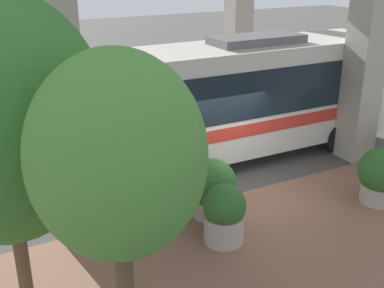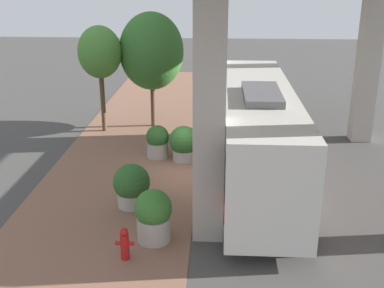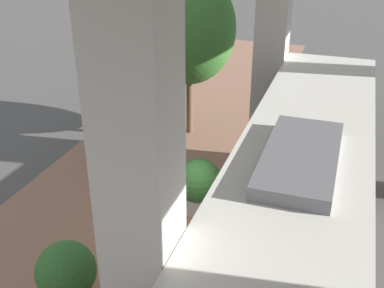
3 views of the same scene
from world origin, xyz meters
TOP-DOWN VIEW (x-y plane):
  - ground_plane at (0.00, 0.00)m, footprint 80.00×80.00m
  - sidewalk_strip at (-3.00, 0.00)m, footprint 6.00×40.00m
  - bus at (2.19, -0.64)m, footprint 2.58×11.58m
  - fire_hydrant at (-1.78, -6.08)m, footprint 0.52×0.25m
  - planter_front at (-0.66, 1.40)m, footprint 1.23×1.23m
  - planter_middle at (-1.81, 1.74)m, footprint 0.98×0.98m
  - planter_back at (-1.10, -5.05)m, footprint 1.11×1.11m
  - planter_extra at (-2.13, -2.87)m, footprint 1.26×1.26m
  - street_tree_near at (-2.58, 6.13)m, footprint 3.18×3.18m
  - street_tree_far at (-4.93, 5.17)m, footprint 2.09×2.09m

SIDE VIEW (x-z plane):
  - ground_plane at x=0.00m, z-range 0.00..0.00m
  - sidewalk_strip at x=-3.00m, z-range 0.00..0.02m
  - fire_hydrant at x=-1.78m, z-range 0.00..0.99m
  - planter_middle at x=-1.81m, z-range 0.00..1.43m
  - planter_extra at x=-2.13m, z-range 0.00..1.53m
  - planter_front at x=-0.66m, z-range 0.01..1.53m
  - planter_back at x=-1.10m, z-range 0.02..1.66m
  - bus at x=2.19m, z-range 0.16..4.02m
  - street_tree_near at x=-2.58m, z-range 0.97..6.74m
  - street_tree_far at x=-4.93m, z-range 1.32..6.53m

